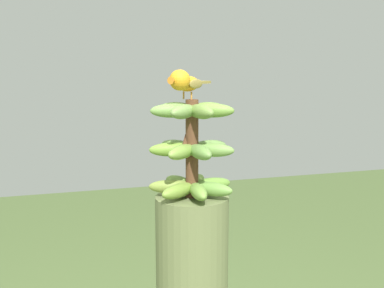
% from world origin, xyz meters
% --- Properties ---
extents(banana_bunch, '(0.26, 0.26, 0.29)m').
position_xyz_m(banana_bunch, '(-0.00, 0.00, 1.12)').
color(banana_bunch, brown).
rests_on(banana_bunch, banana_tree).
extents(perched_bird, '(0.17, 0.17, 0.09)m').
position_xyz_m(perched_bird, '(-0.02, 0.00, 1.32)').
color(perched_bird, '#C68933').
rests_on(perched_bird, banana_bunch).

